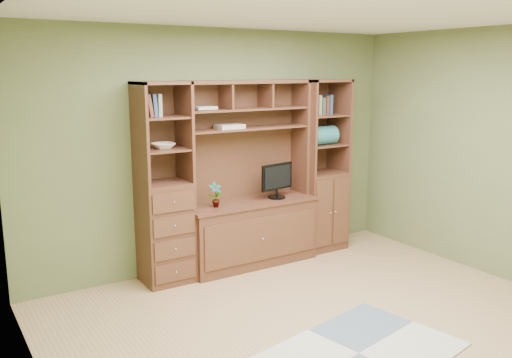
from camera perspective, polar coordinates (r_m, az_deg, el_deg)
room at (r=4.38m, az=8.72°, el=-0.03°), size 4.60×4.10×2.64m
center_hutch at (r=5.94m, az=-0.58°, el=0.43°), size 1.54×0.53×2.05m
left_tower at (r=5.53m, az=-9.65°, el=-0.56°), size 0.50×0.45×2.05m
right_tower at (r=6.56m, az=6.89°, el=1.39°), size 0.55×0.45×2.05m
rug at (r=4.47m, az=10.76°, el=-17.63°), size 1.74×1.33×0.01m
monitor at (r=6.09m, az=2.22°, el=0.48°), size 0.47×0.27×0.55m
orchid at (r=5.73m, az=-4.28°, el=-1.66°), size 0.14×0.10×0.27m
magazines at (r=5.84m, az=-2.83°, el=5.55°), size 0.29×0.21×0.04m
bowl at (r=5.47m, az=-9.73°, el=3.47°), size 0.23×0.23×0.06m
blanket_teal at (r=6.43m, az=6.85°, el=4.57°), size 0.38×0.22×0.22m
blanket_red at (r=6.66m, az=7.52°, el=4.60°), size 0.32×0.18×0.18m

